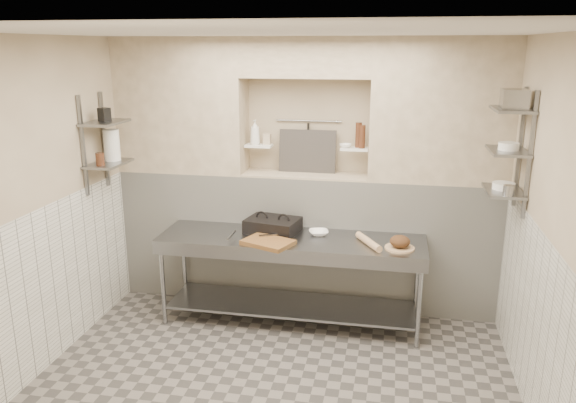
% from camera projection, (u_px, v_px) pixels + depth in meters
% --- Properties ---
extents(floor, '(4.00, 3.90, 0.10)m').
position_uv_depth(floor, '(270.00, 395.00, 4.59)').
color(floor, '#68625C').
rests_on(floor, ground).
extents(ceiling, '(4.00, 3.90, 0.10)m').
position_uv_depth(ceiling, '(267.00, 24.00, 3.81)').
color(ceiling, silver).
rests_on(ceiling, ground).
extents(wall_left, '(0.10, 3.90, 2.80)m').
position_uv_depth(wall_left, '(24.00, 212.00, 4.57)').
color(wall_left, '#C1AE91').
rests_on(wall_left, ground).
extents(wall_right, '(0.10, 3.90, 2.80)m').
position_uv_depth(wall_right, '(561.00, 244.00, 3.83)').
color(wall_right, '#C1AE91').
rests_on(wall_right, ground).
extents(wall_back, '(4.00, 0.10, 2.80)m').
position_uv_depth(wall_back, '(309.00, 171.00, 6.09)').
color(wall_back, '#C1AE91').
rests_on(wall_back, ground).
extents(wall_front, '(4.00, 0.10, 2.80)m').
position_uv_depth(wall_front, '(162.00, 375.00, 2.31)').
color(wall_front, '#C1AE91').
rests_on(wall_front, ground).
extents(backwall_lower, '(4.00, 0.40, 1.40)m').
position_uv_depth(backwall_lower, '(305.00, 239.00, 6.05)').
color(backwall_lower, silver).
rests_on(backwall_lower, floor).
extents(alcove_sill, '(1.30, 0.40, 0.02)m').
position_uv_depth(alcove_sill, '(306.00, 175.00, 5.86)').
color(alcove_sill, '#C1AE91').
rests_on(alcove_sill, backwall_lower).
extents(backwall_pillar_left, '(1.35, 0.40, 1.40)m').
position_uv_depth(backwall_pillar_left, '(182.00, 106.00, 5.91)').
color(backwall_pillar_left, '#C1AE91').
rests_on(backwall_pillar_left, backwall_lower).
extents(backwall_pillar_right, '(1.35, 0.40, 1.40)m').
position_uv_depth(backwall_pillar_right, '(441.00, 111.00, 5.43)').
color(backwall_pillar_right, '#C1AE91').
rests_on(backwall_pillar_right, backwall_lower).
extents(backwall_header, '(1.30, 0.40, 0.40)m').
position_uv_depth(backwall_header, '(307.00, 57.00, 5.54)').
color(backwall_header, '#C1AE91').
rests_on(backwall_header, backwall_lower).
extents(wainscot_left, '(0.02, 3.90, 1.40)m').
position_uv_depth(wainscot_left, '(41.00, 292.00, 4.75)').
color(wainscot_left, silver).
rests_on(wainscot_left, floor).
extents(wainscot_right, '(0.02, 3.90, 1.40)m').
position_uv_depth(wainscot_right, '(540.00, 336.00, 4.03)').
color(wainscot_right, silver).
rests_on(wainscot_right, floor).
extents(alcove_shelf_left, '(0.28, 0.16, 0.02)m').
position_uv_depth(alcove_shelf_left, '(259.00, 146.00, 5.87)').
color(alcove_shelf_left, white).
rests_on(alcove_shelf_left, backwall_lower).
extents(alcove_shelf_right, '(0.28, 0.16, 0.02)m').
position_uv_depth(alcove_shelf_right, '(355.00, 149.00, 5.69)').
color(alcove_shelf_right, white).
rests_on(alcove_shelf_right, backwall_lower).
extents(utensil_rail, '(0.70, 0.02, 0.02)m').
position_uv_depth(utensil_rail, '(309.00, 121.00, 5.87)').
color(utensil_rail, gray).
rests_on(utensil_rail, wall_back).
extents(hanging_steel, '(0.02, 0.02, 0.30)m').
position_uv_depth(hanging_steel, '(308.00, 137.00, 5.90)').
color(hanging_steel, black).
rests_on(hanging_steel, utensil_rail).
extents(splash_panel, '(0.60, 0.08, 0.45)m').
position_uv_depth(splash_panel, '(307.00, 151.00, 5.89)').
color(splash_panel, '#383330').
rests_on(splash_panel, alcove_sill).
extents(shelf_rail_left_a, '(0.03, 0.03, 0.95)m').
position_uv_depth(shelf_rail_left_a, '(104.00, 139.00, 5.64)').
color(shelf_rail_left_a, slate).
rests_on(shelf_rail_left_a, wall_left).
extents(shelf_rail_left_b, '(0.03, 0.03, 0.95)m').
position_uv_depth(shelf_rail_left_b, '(83.00, 146.00, 5.26)').
color(shelf_rail_left_b, slate).
rests_on(shelf_rail_left_b, wall_left).
extents(wall_shelf_left_lower, '(0.30, 0.50, 0.02)m').
position_uv_depth(wall_shelf_left_lower, '(109.00, 163.00, 5.48)').
color(wall_shelf_left_lower, slate).
rests_on(wall_shelf_left_lower, wall_left).
extents(wall_shelf_left_upper, '(0.30, 0.50, 0.03)m').
position_uv_depth(wall_shelf_left_upper, '(105.00, 123.00, 5.37)').
color(wall_shelf_left_upper, slate).
rests_on(wall_shelf_left_upper, wall_left).
extents(shelf_rail_right_a, '(0.03, 0.03, 1.05)m').
position_uv_depth(shelf_rail_right_a, '(520.00, 148.00, 4.91)').
color(shelf_rail_right_a, slate).
rests_on(shelf_rail_right_a, wall_right).
extents(shelf_rail_right_b, '(0.03, 0.03, 1.05)m').
position_uv_depth(shelf_rail_right_b, '(530.00, 156.00, 4.53)').
color(shelf_rail_right_b, slate).
rests_on(shelf_rail_right_b, wall_right).
extents(wall_shelf_right_lower, '(0.30, 0.50, 0.02)m').
position_uv_depth(wall_shelf_right_lower, '(503.00, 191.00, 4.84)').
color(wall_shelf_right_lower, slate).
rests_on(wall_shelf_right_lower, wall_right).
extents(wall_shelf_right_mid, '(0.30, 0.50, 0.02)m').
position_uv_depth(wall_shelf_right_mid, '(508.00, 151.00, 4.74)').
color(wall_shelf_right_mid, slate).
rests_on(wall_shelf_right_mid, wall_right).
extents(wall_shelf_right_upper, '(0.30, 0.50, 0.03)m').
position_uv_depth(wall_shelf_right_upper, '(512.00, 109.00, 4.65)').
color(wall_shelf_right_upper, slate).
rests_on(wall_shelf_right_upper, wall_right).
extents(prep_table, '(2.60, 0.70, 0.90)m').
position_uv_depth(prep_table, '(291.00, 263.00, 5.53)').
color(prep_table, gray).
rests_on(prep_table, floor).
extents(panini_press, '(0.57, 0.46, 0.14)m').
position_uv_depth(panini_press, '(273.00, 225.00, 5.63)').
color(panini_press, black).
rests_on(panini_press, prep_table).
extents(cutting_board, '(0.53, 0.46, 0.04)m').
position_uv_depth(cutting_board, '(268.00, 242.00, 5.29)').
color(cutting_board, brown).
rests_on(cutting_board, prep_table).
extents(knife_blade, '(0.25, 0.15, 0.01)m').
position_uv_depth(knife_blade, '(272.00, 234.00, 5.43)').
color(knife_blade, gray).
rests_on(knife_blade, cutting_board).
extents(tongs, '(0.03, 0.26, 0.02)m').
position_uv_depth(tongs, '(231.00, 235.00, 5.38)').
color(tongs, gray).
rests_on(tongs, cutting_board).
extents(mixing_bowl, '(0.24, 0.24, 0.05)m').
position_uv_depth(mixing_bowl, '(319.00, 233.00, 5.55)').
color(mixing_bowl, white).
rests_on(mixing_bowl, prep_table).
extents(rolling_pin, '(0.27, 0.41, 0.07)m').
position_uv_depth(rolling_pin, '(369.00, 242.00, 5.27)').
color(rolling_pin, tan).
rests_on(rolling_pin, prep_table).
extents(bread_board, '(0.28, 0.28, 0.02)m').
position_uv_depth(bread_board, '(400.00, 248.00, 5.18)').
color(bread_board, tan).
rests_on(bread_board, prep_table).
extents(bread_loaf, '(0.19, 0.19, 0.11)m').
position_uv_depth(bread_loaf, '(400.00, 241.00, 5.16)').
color(bread_loaf, '#4C2D19').
rests_on(bread_loaf, bread_board).
extents(bottle_soap, '(0.11, 0.11, 0.26)m').
position_uv_depth(bottle_soap, '(255.00, 132.00, 5.82)').
color(bottle_soap, white).
rests_on(bottle_soap, alcove_shelf_left).
extents(jar_alcove, '(0.07, 0.07, 0.11)m').
position_uv_depth(jar_alcove, '(267.00, 139.00, 5.86)').
color(jar_alcove, '#C1AE91').
rests_on(jar_alcove, alcove_shelf_left).
extents(bowl_alcove, '(0.16, 0.16, 0.04)m').
position_uv_depth(bowl_alcove, '(345.00, 146.00, 5.69)').
color(bowl_alcove, white).
rests_on(bowl_alcove, alcove_shelf_right).
extents(condiment_a, '(0.06, 0.06, 0.23)m').
position_uv_depth(condiment_a, '(362.00, 137.00, 5.63)').
color(condiment_a, '#432213').
rests_on(condiment_a, alcove_shelf_right).
extents(condiment_b, '(0.06, 0.06, 0.25)m').
position_uv_depth(condiment_b, '(358.00, 135.00, 5.66)').
color(condiment_b, '#432213').
rests_on(condiment_b, alcove_shelf_right).
extents(condiment_c, '(0.06, 0.06, 0.11)m').
position_uv_depth(condiment_c, '(362.00, 142.00, 5.67)').
color(condiment_c, white).
rests_on(condiment_c, alcove_shelf_right).
extents(jug_left, '(0.15, 0.15, 0.31)m').
position_uv_depth(jug_left, '(112.00, 145.00, 5.52)').
color(jug_left, white).
rests_on(jug_left, wall_shelf_left_lower).
extents(jar_left, '(0.08, 0.08, 0.12)m').
position_uv_depth(jar_left, '(100.00, 159.00, 5.31)').
color(jar_left, '#432213').
rests_on(jar_left, wall_shelf_left_lower).
extents(box_left_upper, '(0.12, 0.12, 0.13)m').
position_uv_depth(box_left_upper, '(104.00, 115.00, 5.35)').
color(box_left_upper, black).
rests_on(box_left_upper, wall_shelf_left_upper).
extents(bowl_right, '(0.19, 0.19, 0.06)m').
position_uv_depth(bowl_right, '(504.00, 186.00, 4.84)').
color(bowl_right, white).
rests_on(bowl_right, wall_shelf_right_lower).
extents(canister_right, '(0.09, 0.09, 0.09)m').
position_uv_depth(canister_right, '(509.00, 191.00, 4.63)').
color(canister_right, gray).
rests_on(canister_right, wall_shelf_right_lower).
extents(bowl_right_mid, '(0.17, 0.17, 0.06)m').
position_uv_depth(bowl_right_mid, '(509.00, 146.00, 4.72)').
color(bowl_right_mid, white).
rests_on(bowl_right_mid, wall_shelf_right_mid).
extents(basket_right, '(0.21, 0.25, 0.16)m').
position_uv_depth(basket_right, '(514.00, 99.00, 4.59)').
color(basket_right, gray).
rests_on(basket_right, wall_shelf_right_upper).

